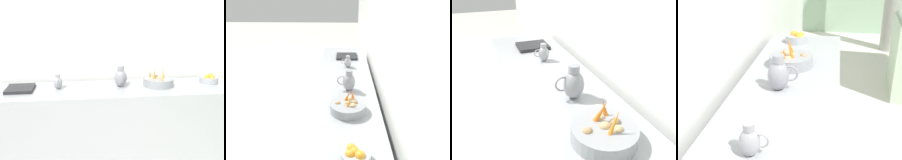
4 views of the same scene
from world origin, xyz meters
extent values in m
cube|color=#9EA0A5|center=(-1.47, 0.28, 0.43)|extent=(0.74, 3.10, 0.86)
cylinder|color=gray|center=(-1.50, 0.87, 0.91)|extent=(0.36, 0.36, 0.09)
torus|color=gray|center=(-1.50, 0.87, 0.87)|extent=(0.21, 0.21, 0.01)
cone|color=orange|center=(-1.55, 0.78, 0.99)|extent=(0.07, 0.07, 0.12)
cone|color=orange|center=(-1.50, 0.82, 1.01)|extent=(0.10, 0.08, 0.17)
cone|color=orange|center=(-1.52, 0.93, 1.01)|extent=(0.09, 0.04, 0.17)
ellipsoid|color=tan|center=(-1.51, 0.87, 0.96)|extent=(0.07, 0.06, 0.05)
ellipsoid|color=#9E7F56|center=(-1.40, 0.87, 0.96)|extent=(0.06, 0.05, 0.04)
ellipsoid|color=#9E7F56|center=(-1.57, 0.86, 0.96)|extent=(0.06, 0.05, 0.05)
ellipsoid|color=tan|center=(-1.55, 0.92, 0.96)|extent=(0.06, 0.05, 0.05)
ellipsoid|color=tan|center=(-1.52, 0.79, 0.96)|extent=(0.06, 0.05, 0.04)
ellipsoid|color=gray|center=(-1.53, 0.41, 0.97)|extent=(0.15, 0.15, 0.21)
cylinder|color=gray|center=(-1.53, 0.41, 1.09)|extent=(0.08, 0.08, 0.06)
torus|color=gray|center=(-1.44, 0.41, 0.99)|extent=(0.11, 0.01, 0.11)
ellipsoid|color=#939399|center=(-1.53, -0.33, 0.94)|extent=(0.10, 0.10, 0.15)
cylinder|color=#939399|center=(-1.53, -0.33, 1.02)|extent=(0.06, 0.06, 0.04)
torus|color=#939399|center=(-1.47, -0.33, 0.95)|extent=(0.08, 0.01, 0.08)
cube|color=#232326|center=(-1.52, -0.75, 0.88)|extent=(0.34, 0.30, 0.04)
camera|label=1|loc=(1.67, -0.09, 1.80)|focal=45.00mm
camera|label=2|loc=(-1.45, 2.79, 2.12)|focal=36.07mm
camera|label=3|loc=(-0.97, 1.65, 1.71)|focal=35.63mm
camera|label=4|loc=(-1.15, -1.49, 1.80)|focal=49.00mm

